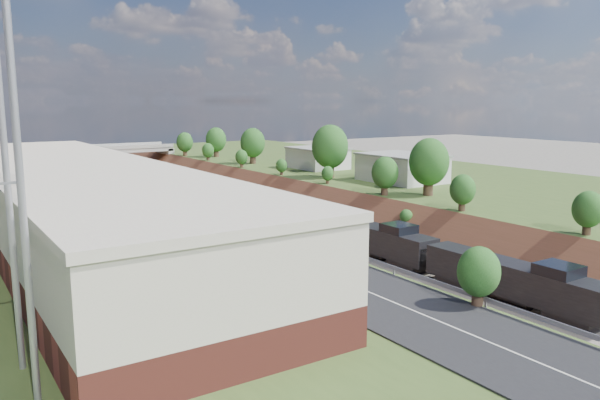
# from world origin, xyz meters

# --- Properties ---
(platform_right) EXTENTS (44.00, 180.00, 5.00)m
(platform_right) POSITION_xyz_m (33.00, 60.00, 2.50)
(platform_right) COLOR #3B5322
(platform_right) RESTS_ON ground
(embankment_left) EXTENTS (10.00, 180.00, 10.00)m
(embankment_left) POSITION_xyz_m (-11.00, 60.00, 0.00)
(embankment_left) COLOR brown
(embankment_left) RESTS_ON ground
(embankment_right) EXTENTS (10.00, 180.00, 10.00)m
(embankment_right) POSITION_xyz_m (11.00, 60.00, 0.00)
(embankment_right) COLOR brown
(embankment_right) RESTS_ON ground
(rail_left_track) EXTENTS (1.58, 180.00, 0.18)m
(rail_left_track) POSITION_xyz_m (-2.60, 60.00, 0.09)
(rail_left_track) COLOR gray
(rail_left_track) RESTS_ON ground
(rail_right_track) EXTENTS (1.58, 180.00, 0.18)m
(rail_right_track) POSITION_xyz_m (2.60, 60.00, 0.09)
(rail_right_track) COLOR gray
(rail_right_track) RESTS_ON ground
(road) EXTENTS (8.00, 180.00, 0.10)m
(road) POSITION_xyz_m (-15.50, 60.00, 5.05)
(road) COLOR black
(road) RESTS_ON platform_left
(guardrail) EXTENTS (0.10, 171.00, 0.70)m
(guardrail) POSITION_xyz_m (-11.40, 59.80, 5.55)
(guardrail) COLOR #99999E
(guardrail) RESTS_ON platform_left
(commercial_building) EXTENTS (14.30, 62.30, 7.00)m
(commercial_building) POSITION_xyz_m (-28.00, 38.00, 8.51)
(commercial_building) COLOR brown
(commercial_building) RESTS_ON platform_left
(overpass) EXTENTS (24.50, 8.30, 7.40)m
(overpass) POSITION_xyz_m (0.00, 122.00, 4.92)
(overpass) COLOR gray
(overpass) RESTS_ON ground
(white_building_near) EXTENTS (9.00, 12.00, 4.00)m
(white_building_near) POSITION_xyz_m (23.50, 52.00, 7.00)
(white_building_near) COLOR silver
(white_building_near) RESTS_ON platform_right
(white_building_far) EXTENTS (8.00, 10.00, 3.60)m
(white_building_far) POSITION_xyz_m (23.00, 74.00, 6.80)
(white_building_far) COLOR silver
(white_building_far) RESTS_ON platform_right
(tree_right_large) EXTENTS (5.25, 5.25, 7.61)m
(tree_right_large) POSITION_xyz_m (17.00, 40.00, 9.38)
(tree_right_large) COLOR #473323
(tree_right_large) RESTS_ON platform_right
(tree_left_crest) EXTENTS (2.45, 2.45, 3.55)m
(tree_left_crest) POSITION_xyz_m (-11.80, 20.00, 7.04)
(tree_left_crest) COLOR #473323
(tree_left_crest) RESTS_ON platform_left
(freight_train) EXTENTS (2.91, 148.55, 4.55)m
(freight_train) POSITION_xyz_m (2.60, 84.20, 2.52)
(freight_train) COLOR black
(freight_train) RESTS_ON ground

